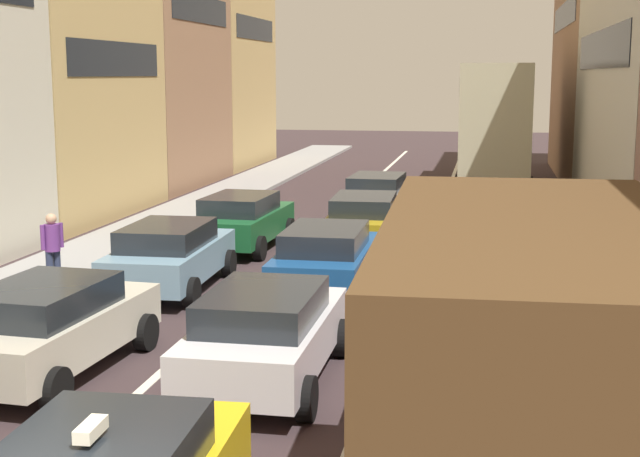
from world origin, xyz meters
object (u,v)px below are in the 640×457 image
at_px(sedan_centre_lane_fifth, 377,196).
at_px(bus_mid_queue_primary, 495,121).
at_px(sedan_centre_lane_second, 266,333).
at_px(wagon_left_lane_second, 49,325).
at_px(pedestrian_far_sidewalk, 52,245).
at_px(removalist_box_truck, 525,378).
at_px(sedan_left_lane_third, 170,255).
at_px(sedan_left_lane_fourth, 242,220).
at_px(sedan_right_lane_behind_truck, 496,305).
at_px(coupe_centre_lane_fourth, 364,220).
at_px(hatchback_centre_lane_third, 326,258).

xyz_separation_m(sedan_centre_lane_fifth, bus_mid_queue_primary, (3.72, 8.10, 2.03)).
distance_m(sedan_centre_lane_second, wagon_left_lane_second, 3.45).
bearing_deg(sedan_centre_lane_fifth, wagon_left_lane_second, 170.98).
relative_size(bus_mid_queue_primary, pedestrian_far_sidewalk, 6.33).
distance_m(wagon_left_lane_second, pedestrian_far_sidewalk, 6.14).
distance_m(removalist_box_truck, sedan_centre_lane_fifth, 21.22).
bearing_deg(sedan_left_lane_third, wagon_left_lane_second, 179.25).
bearing_deg(removalist_box_truck, bus_mid_queue_primary, -1.57).
xyz_separation_m(sedan_left_lane_third, pedestrian_far_sidewalk, (-2.65, -0.19, 0.15)).
height_order(removalist_box_truck, sedan_centre_lane_second, removalist_box_truck).
distance_m(wagon_left_lane_second, sedan_left_lane_fourth, 10.60).
relative_size(removalist_box_truck, bus_mid_queue_primary, 0.74).
xyz_separation_m(wagon_left_lane_second, bus_mid_queue_primary, (6.91, 24.25, 2.03)).
bearing_deg(sedan_centre_lane_second, bus_mid_queue_primary, -8.20).
bearing_deg(sedan_right_lane_behind_truck, wagon_left_lane_second, 111.76).
relative_size(coupe_centre_lane_fourth, sedan_centre_lane_fifth, 1.00).
bearing_deg(pedestrian_far_sidewalk, sedan_centre_lane_second, -4.85).
bearing_deg(hatchback_centre_lane_third, pedestrian_far_sidewalk, 93.45).
height_order(sedan_left_lane_third, bus_mid_queue_primary, bus_mid_queue_primary).
height_order(sedan_left_lane_third, sedan_right_lane_behind_truck, same).
bearing_deg(coupe_centre_lane_fourth, sedan_centre_lane_fifth, 0.96).
relative_size(hatchback_centre_lane_third, pedestrian_far_sidewalk, 2.60).
relative_size(sedan_left_lane_third, sedan_left_lane_fourth, 1.00).
bearing_deg(hatchback_centre_lane_third, bus_mid_queue_primary, -11.56).
distance_m(wagon_left_lane_second, hatchback_centre_lane_third, 6.80).
height_order(wagon_left_lane_second, coupe_centre_lane_fourth, same).
xyz_separation_m(removalist_box_truck, coupe_centre_lane_fourth, (-3.63, 15.78, -1.18)).
height_order(removalist_box_truck, sedan_left_lane_fourth, removalist_box_truck).
height_order(wagon_left_lane_second, sedan_left_lane_third, same).
distance_m(wagon_left_lane_second, sedan_centre_lane_fifth, 16.46).
relative_size(wagon_left_lane_second, sedan_left_lane_fourth, 1.01).
xyz_separation_m(sedan_centre_lane_second, sedan_left_lane_fourth, (-3.26, 10.38, 0.00)).
bearing_deg(sedan_centre_lane_second, sedan_left_lane_third, 32.76).
height_order(sedan_left_lane_fourth, bus_mid_queue_primary, bus_mid_queue_primary).
relative_size(wagon_left_lane_second, pedestrian_far_sidewalk, 2.65).
xyz_separation_m(coupe_centre_lane_fourth, pedestrian_far_sidewalk, (-6.18, -5.61, 0.15)).
bearing_deg(sedan_centre_lane_second, wagon_left_lane_second, 93.68).
bearing_deg(removalist_box_truck, sedan_right_lane_behind_truck, -0.42).
bearing_deg(hatchback_centre_lane_third, sedan_left_lane_fourth, 33.52).
height_order(removalist_box_truck, sedan_right_lane_behind_truck, removalist_box_truck).
bearing_deg(sedan_centre_lane_fifth, coupe_centre_lane_fourth, -174.81).
height_order(sedan_centre_lane_fifth, bus_mid_queue_primary, bus_mid_queue_primary).
bearing_deg(wagon_left_lane_second, hatchback_centre_lane_third, -25.77).
bearing_deg(hatchback_centre_lane_third, wagon_left_lane_second, 149.97).
height_order(hatchback_centre_lane_third, coupe_centre_lane_fourth, same).
relative_size(hatchback_centre_lane_third, bus_mid_queue_primary, 0.41).
bearing_deg(sedan_right_lane_behind_truck, hatchback_centre_lane_third, 47.94).
xyz_separation_m(sedan_centre_lane_second, sedan_centre_lane_fifth, (-0.25, 15.92, 0.00)).
bearing_deg(pedestrian_far_sidewalk, bus_mid_queue_primary, 98.51).
xyz_separation_m(removalist_box_truck, sedan_left_lane_third, (-7.17, 10.37, -1.18)).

